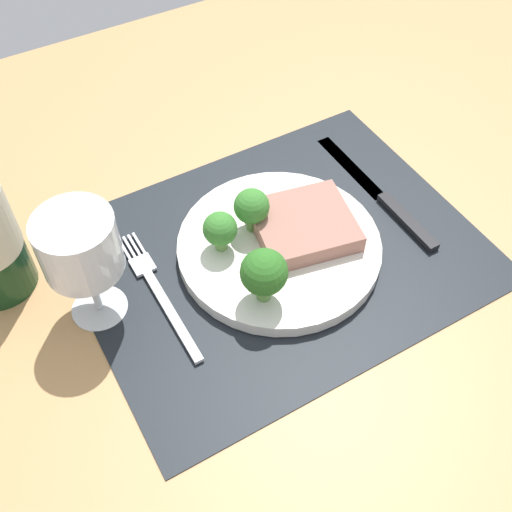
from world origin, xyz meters
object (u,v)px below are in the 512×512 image
at_px(plate, 279,247).
at_px(steak, 303,225).
at_px(fork, 159,292).
at_px(knife, 384,199).
at_px(wine_glass, 80,250).

bearing_deg(plate, steak, 2.07).
bearing_deg(fork, knife, -4.28).
xyz_separation_m(plate, steak, (0.03, 0.00, 0.02)).
distance_m(steak, knife, 0.13).
relative_size(steak, knife, 0.47).
xyz_separation_m(steak, fork, (-0.18, 0.01, -0.02)).
relative_size(plate, wine_glass, 1.69).
distance_m(plate, knife, 0.16).
bearing_deg(knife, steak, 178.70).
bearing_deg(wine_glass, steak, -6.83).
relative_size(plate, steak, 2.14).
xyz_separation_m(knife, wine_glass, (-0.36, 0.02, 0.09)).
distance_m(plate, wine_glass, 0.23).
bearing_deg(fork, plate, -8.20).
relative_size(steak, fork, 0.56).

